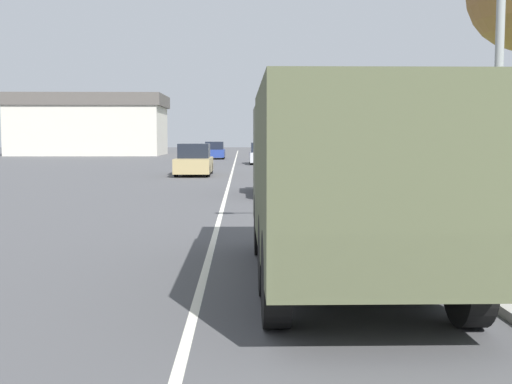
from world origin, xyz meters
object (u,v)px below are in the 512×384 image
(military_truck, at_px, (344,175))
(car_nearest_ahead, at_px, (280,173))
(car_second_ahead, at_px, (194,161))
(car_fourth_ahead, at_px, (215,151))
(car_third_ahead, at_px, (261,154))

(military_truck, relative_size, car_nearest_ahead, 1.40)
(car_second_ahead, distance_m, car_fourth_ahead, 25.64)
(car_nearest_ahead, bearing_deg, military_truck, -89.88)
(car_fourth_ahead, bearing_deg, car_nearest_ahead, -83.91)
(military_truck, height_order, car_third_ahead, military_truck)
(car_fourth_ahead, bearing_deg, car_third_ahead, -70.36)
(military_truck, distance_m, car_fourth_ahead, 51.73)
(car_second_ahead, bearing_deg, car_fourth_ahead, 89.96)
(car_nearest_ahead, xyz_separation_m, car_third_ahead, (0.09, 25.88, -0.03))
(car_nearest_ahead, xyz_separation_m, car_second_ahead, (-3.99, 11.61, 0.00))
(car_second_ahead, height_order, car_third_ahead, car_second_ahead)
(military_truck, bearing_deg, car_fourth_ahead, 94.44)
(car_nearest_ahead, distance_m, car_second_ahead, 12.28)
(car_nearest_ahead, relative_size, car_second_ahead, 1.00)
(car_nearest_ahead, bearing_deg, car_fourth_ahead, 96.09)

